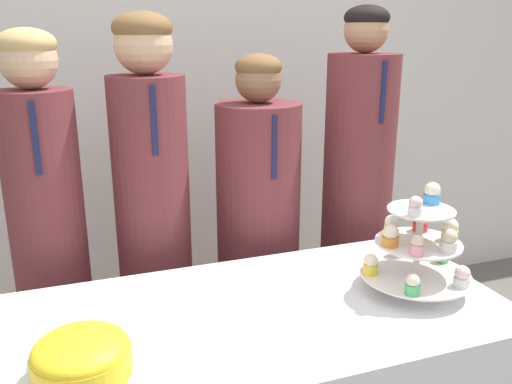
# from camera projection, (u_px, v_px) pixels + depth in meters

# --- Properties ---
(wall_back) EXTENTS (9.00, 0.06, 2.70)m
(wall_back) POSITION_uv_depth(u_px,v_px,m) (158.00, 61.00, 2.57)
(wall_back) COLOR silver
(wall_back) RESTS_ON ground_plane
(round_cake) EXTENTS (0.23, 0.23, 0.11)m
(round_cake) POSITION_uv_depth(u_px,v_px,m) (82.00, 357.00, 1.17)
(round_cake) COLOR white
(round_cake) RESTS_ON table
(cupcake_stand) EXTENTS (0.32, 0.32, 0.31)m
(cupcake_stand) POSITION_uv_depth(u_px,v_px,m) (419.00, 246.00, 1.55)
(cupcake_stand) COLOR silver
(cupcake_stand) RESTS_ON table
(student_0) EXTENTS (0.24, 0.25, 1.51)m
(student_0) POSITION_uv_depth(u_px,v_px,m) (52.00, 264.00, 1.83)
(student_0) COLOR brown
(student_0) RESTS_ON ground_plane
(student_1) EXTENTS (0.26, 0.27, 1.56)m
(student_1) POSITION_uv_depth(u_px,v_px,m) (155.00, 244.00, 1.94)
(student_1) COLOR brown
(student_1) RESTS_ON ground_plane
(student_2) EXTENTS (0.31, 0.32, 1.42)m
(student_2) POSITION_uv_depth(u_px,v_px,m) (258.00, 255.00, 2.10)
(student_2) COLOR brown
(student_2) RESTS_ON ground_plane
(student_3) EXTENTS (0.28, 0.28, 1.59)m
(student_3) POSITION_uv_depth(u_px,v_px,m) (355.00, 219.00, 2.21)
(student_3) COLOR brown
(student_3) RESTS_ON ground_plane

